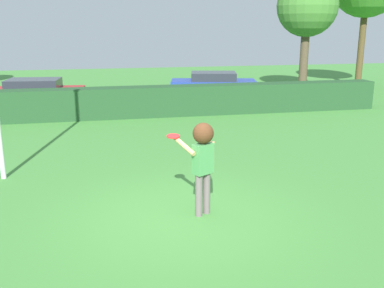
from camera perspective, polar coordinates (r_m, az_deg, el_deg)
ground_plane at (r=8.65m, az=-1.21°, el=-9.30°), size 60.00×60.00×0.00m
person at (r=8.34m, az=1.39°, el=-1.35°), size 0.78×0.62×1.82m
frisbee at (r=8.50m, az=-2.41°, el=1.02°), size 0.26×0.26×0.05m
hedge_row at (r=17.79m, az=-7.13°, el=5.36°), size 20.29×0.90×1.18m
parked_car_red at (r=20.82m, az=-19.52°, el=6.30°), size 4.36×2.16×1.25m
parked_car_blue at (r=22.50m, az=2.76°, el=7.75°), size 4.47×2.58×1.25m
birch_tree at (r=24.48m, az=14.54°, el=16.62°), size 3.12×3.12×6.02m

